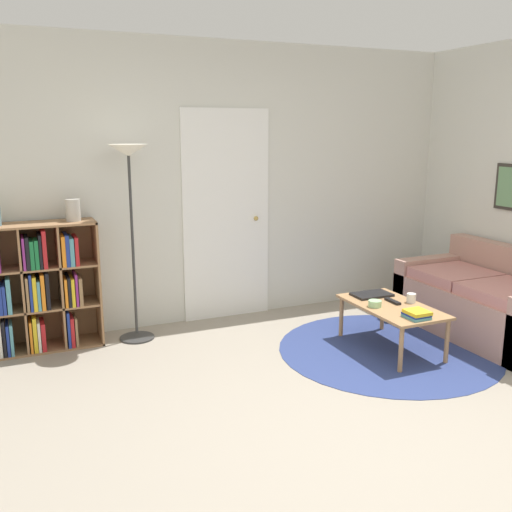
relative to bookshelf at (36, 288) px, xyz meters
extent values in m
plane|color=gray|center=(1.75, -2.32, -0.52)|extent=(14.00, 14.00, 0.00)
cube|color=silver|center=(1.75, 0.22, 0.78)|extent=(7.75, 0.05, 2.60)
cube|color=white|center=(1.75, 0.18, 0.47)|extent=(0.86, 0.02, 2.00)
sphere|color=tan|center=(2.05, 0.16, 0.43)|extent=(0.04, 0.04, 0.04)
cylinder|color=navy|center=(2.66, -1.20, -0.52)|extent=(1.82, 1.82, 0.01)
cube|color=#936B47|center=(0.50, 0.00, 0.01)|extent=(0.02, 0.34, 1.06)
cube|color=#936B47|center=(0.05, 0.00, 0.53)|extent=(0.92, 0.34, 0.02)
cube|color=#936B47|center=(0.05, 0.00, -0.52)|extent=(0.92, 0.34, 0.02)
cube|color=#936B47|center=(0.05, 0.17, 0.01)|extent=(0.92, 0.02, 1.06)
cube|color=#936B47|center=(-0.10, 0.00, 0.01)|extent=(0.02, 0.32, 1.03)
cube|color=#936B47|center=(0.19, 0.00, 0.01)|extent=(0.02, 0.32, 1.03)
cube|color=#936B47|center=(0.05, 0.00, -0.16)|extent=(0.88, 0.32, 0.02)
cube|color=#936B47|center=(0.05, 0.00, 0.18)|extent=(0.88, 0.32, 0.02)
cube|color=black|center=(-0.27, -0.05, -0.36)|extent=(0.02, 0.22, 0.30)
cube|color=navy|center=(-0.24, -0.05, -0.38)|extent=(0.02, 0.23, 0.25)
cube|color=teal|center=(-0.22, -0.06, -0.38)|extent=(0.02, 0.19, 0.26)
cube|color=orange|center=(-0.07, -0.04, -0.38)|extent=(0.02, 0.23, 0.26)
cube|color=gold|center=(-0.04, -0.03, -0.36)|extent=(0.03, 0.27, 0.29)
cube|color=silver|center=(-0.01, -0.07, -0.38)|extent=(0.02, 0.19, 0.25)
cube|color=#B21E23|center=(0.02, -0.05, -0.39)|extent=(0.03, 0.22, 0.24)
cube|color=navy|center=(0.22, -0.05, -0.35)|extent=(0.02, 0.22, 0.30)
cube|color=#B21E23|center=(0.25, -0.06, -0.38)|extent=(0.03, 0.21, 0.25)
cube|color=olive|center=(0.28, -0.06, -0.38)|extent=(0.02, 0.20, 0.25)
cube|color=navy|center=(-0.27, -0.05, -0.04)|extent=(0.03, 0.22, 0.23)
cube|color=navy|center=(-0.24, -0.03, -0.04)|extent=(0.02, 0.26, 0.23)
cube|color=teal|center=(-0.21, -0.04, -0.01)|extent=(0.03, 0.23, 0.28)
cube|color=olive|center=(-0.07, -0.03, -0.01)|extent=(0.02, 0.26, 0.28)
cube|color=navy|center=(-0.04, -0.04, 0.00)|extent=(0.02, 0.24, 0.30)
cube|color=gold|center=(-0.02, -0.05, -0.01)|extent=(0.03, 0.22, 0.28)
cube|color=teal|center=(0.01, -0.03, -0.03)|extent=(0.02, 0.26, 0.24)
cube|color=orange|center=(0.05, -0.05, -0.01)|extent=(0.03, 0.21, 0.29)
cube|color=black|center=(0.08, -0.04, 0.00)|extent=(0.03, 0.24, 0.30)
cube|color=orange|center=(0.22, -0.06, -0.04)|extent=(0.02, 0.20, 0.24)
cube|color=black|center=(0.25, -0.03, -0.03)|extent=(0.02, 0.27, 0.25)
cube|color=gold|center=(0.28, -0.06, -0.04)|extent=(0.03, 0.19, 0.24)
cube|color=#7F287A|center=(0.31, -0.05, -0.02)|extent=(0.02, 0.23, 0.27)
cube|color=olive|center=(0.34, -0.04, -0.04)|extent=(0.03, 0.24, 0.24)
cube|color=#7F287A|center=(-0.07, -0.04, 0.32)|extent=(0.02, 0.24, 0.26)
cube|color=black|center=(-0.04, -0.05, 0.32)|extent=(0.03, 0.22, 0.26)
cube|color=#196B38|center=(-0.01, -0.05, 0.30)|extent=(0.03, 0.23, 0.23)
cube|color=#196B38|center=(0.02, -0.07, 0.31)|extent=(0.03, 0.19, 0.24)
cube|color=black|center=(0.05, -0.05, 0.33)|extent=(0.02, 0.23, 0.27)
cube|color=#B21E23|center=(0.09, -0.04, 0.34)|extent=(0.03, 0.24, 0.31)
cube|color=orange|center=(0.23, -0.06, 0.31)|extent=(0.03, 0.19, 0.25)
cube|color=navy|center=(0.26, -0.04, 0.32)|extent=(0.03, 0.25, 0.26)
cube|color=teal|center=(0.29, -0.02, 0.30)|extent=(0.03, 0.27, 0.23)
cube|color=#B21E23|center=(0.33, -0.04, 0.31)|extent=(0.03, 0.24, 0.24)
cylinder|color=#333333|center=(0.79, -0.09, -0.52)|extent=(0.30, 0.30, 0.01)
cylinder|color=#333333|center=(0.79, -0.09, 0.32)|extent=(0.02, 0.02, 1.59)
cone|color=white|center=(0.79, -0.09, 1.11)|extent=(0.33, 0.33, 0.10)
cube|color=tan|center=(3.68, -1.22, -0.31)|extent=(0.84, 1.56, 0.43)
cube|color=tan|center=(3.68, -0.52, -0.24)|extent=(0.84, 0.16, 0.57)
cube|color=tan|center=(3.60, -1.53, -0.04)|extent=(0.64, 0.60, 0.10)
cube|color=tan|center=(3.60, -0.91, -0.04)|extent=(0.64, 0.60, 0.10)
cube|color=#AD7F51|center=(2.70, -1.18, -0.15)|extent=(0.52, 0.93, 0.02)
cylinder|color=#AD7F51|center=(2.48, -1.60, -0.34)|extent=(0.04, 0.04, 0.36)
cylinder|color=#AD7F51|center=(2.48, -0.76, -0.34)|extent=(0.04, 0.04, 0.36)
cylinder|color=#AD7F51|center=(2.92, -1.60, -0.34)|extent=(0.04, 0.04, 0.36)
cylinder|color=#AD7F51|center=(2.92, -0.76, -0.34)|extent=(0.04, 0.04, 0.36)
cube|color=black|center=(2.70, -0.88, -0.13)|extent=(0.34, 0.21, 0.02)
cylinder|color=#9ED193|center=(2.54, -1.16, -0.12)|extent=(0.11, 0.11, 0.05)
cube|color=teal|center=(2.66, -1.53, -0.13)|extent=(0.16, 0.17, 0.02)
cube|color=navy|center=(2.67, -1.52, -0.12)|extent=(0.16, 0.17, 0.01)
cube|color=gold|center=(2.67, -1.52, -0.10)|extent=(0.16, 0.17, 0.03)
cylinder|color=white|center=(2.89, -1.18, -0.10)|extent=(0.08, 0.08, 0.08)
cube|color=black|center=(2.75, -1.12, -0.13)|extent=(0.05, 0.18, 0.02)
cylinder|color=#B7B2A8|center=(0.34, 0.00, 0.63)|extent=(0.12, 0.12, 0.18)
camera|label=1|loc=(-0.13, -4.87, 1.28)|focal=40.00mm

